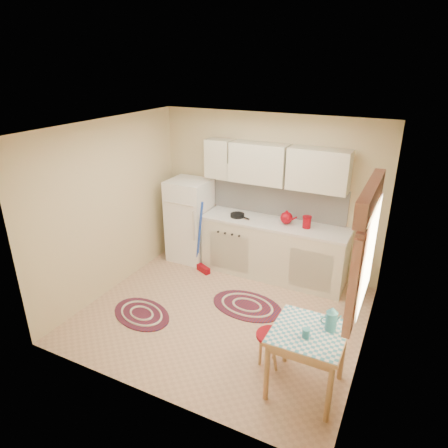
{
  "coord_description": "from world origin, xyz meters",
  "views": [
    {
      "loc": [
        2.04,
        -4.08,
        3.22
      ],
      "look_at": [
        -0.11,
        0.25,
        1.22
      ],
      "focal_mm": 32.0,
      "sensor_mm": 36.0,
      "label": 1
    }
  ],
  "objects_px": {
    "table": "(306,361)",
    "base_cabinets": "(273,250)",
    "fridge": "(190,220)",
    "stool": "(270,349)"
  },
  "relations": [
    {
      "from": "table",
      "to": "base_cabinets",
      "type": "bearing_deg",
      "value": 118.08
    },
    {
      "from": "fridge",
      "to": "table",
      "type": "relative_size",
      "value": 1.94
    },
    {
      "from": "fridge",
      "to": "base_cabinets",
      "type": "xyz_separation_m",
      "value": [
        1.48,
        0.05,
        -0.26
      ]
    },
    {
      "from": "base_cabinets",
      "to": "table",
      "type": "distance_m",
      "value": 2.39
    },
    {
      "from": "fridge",
      "to": "stool",
      "type": "height_order",
      "value": "fridge"
    },
    {
      "from": "base_cabinets",
      "to": "table",
      "type": "bearing_deg",
      "value": -61.92
    },
    {
      "from": "fridge",
      "to": "stool",
      "type": "bearing_deg",
      "value": -41.09
    },
    {
      "from": "fridge",
      "to": "base_cabinets",
      "type": "height_order",
      "value": "fridge"
    },
    {
      "from": "base_cabinets",
      "to": "stool",
      "type": "bearing_deg",
      "value": -70.64
    },
    {
      "from": "table",
      "to": "stool",
      "type": "xyz_separation_m",
      "value": [
        -0.44,
        0.17,
        -0.15
      ]
    }
  ]
}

